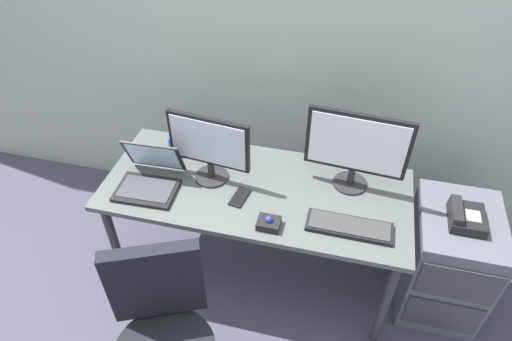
{
  "coord_description": "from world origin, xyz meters",
  "views": [
    {
      "loc": [
        0.41,
        -1.66,
        2.36
      ],
      "look_at": [
        0.0,
        0.0,
        0.85
      ],
      "focal_mm": 31.52,
      "sensor_mm": 36.0,
      "label": 1
    }
  ],
  "objects_px": {
    "coffee_mug": "(176,144)",
    "cell_phone": "(240,197)",
    "desk_phone": "(466,217)",
    "laptop": "(149,177)",
    "trackball_mouse": "(269,223)",
    "file_cabinet": "(446,261)",
    "monitor_side": "(209,146)",
    "keyboard": "(349,227)",
    "monitor_main": "(357,147)"
  },
  "relations": [
    {
      "from": "keyboard",
      "to": "coffee_mug",
      "type": "distance_m",
      "value": 1.07
    },
    {
      "from": "trackball_mouse",
      "to": "cell_phone",
      "type": "xyz_separation_m",
      "value": [
        -0.19,
        0.15,
        -0.02
      ]
    },
    {
      "from": "monitor_side",
      "to": "coffee_mug",
      "type": "bearing_deg",
      "value": 148.7
    },
    {
      "from": "trackball_mouse",
      "to": "cell_phone",
      "type": "relative_size",
      "value": 0.77
    },
    {
      "from": "coffee_mug",
      "to": "cell_phone",
      "type": "bearing_deg",
      "value": -31.38
    },
    {
      "from": "desk_phone",
      "to": "monitor_main",
      "type": "xyz_separation_m",
      "value": [
        -0.58,
        0.09,
        0.27
      ]
    },
    {
      "from": "cell_phone",
      "to": "desk_phone",
      "type": "bearing_deg",
      "value": 17.73
    },
    {
      "from": "keyboard",
      "to": "coffee_mug",
      "type": "relative_size",
      "value": 3.71
    },
    {
      "from": "laptop",
      "to": "file_cabinet",
      "type": "bearing_deg",
      "value": 6.61
    },
    {
      "from": "cell_phone",
      "to": "laptop",
      "type": "bearing_deg",
      "value": -167.97
    },
    {
      "from": "trackball_mouse",
      "to": "coffee_mug",
      "type": "xyz_separation_m",
      "value": [
        -0.64,
        0.43,
        0.03
      ]
    },
    {
      "from": "desk_phone",
      "to": "coffee_mug",
      "type": "bearing_deg",
      "value": 175.53
    },
    {
      "from": "monitor_main",
      "to": "monitor_side",
      "type": "distance_m",
      "value": 0.74
    },
    {
      "from": "desk_phone",
      "to": "cell_phone",
      "type": "distance_m",
      "value": 1.13
    },
    {
      "from": "monitor_side",
      "to": "keyboard",
      "type": "height_order",
      "value": "monitor_side"
    },
    {
      "from": "file_cabinet",
      "to": "coffee_mug",
      "type": "height_order",
      "value": "coffee_mug"
    },
    {
      "from": "desk_phone",
      "to": "coffee_mug",
      "type": "relative_size",
      "value": 1.8
    },
    {
      "from": "desk_phone",
      "to": "monitor_side",
      "type": "bearing_deg",
      "value": -178.38
    },
    {
      "from": "file_cabinet",
      "to": "monitor_side",
      "type": "bearing_deg",
      "value": -177.67
    },
    {
      "from": "desk_phone",
      "to": "cell_phone",
      "type": "relative_size",
      "value": 1.41
    },
    {
      "from": "file_cabinet",
      "to": "trackball_mouse",
      "type": "relative_size",
      "value": 6.15
    },
    {
      "from": "monitor_side",
      "to": "cell_phone",
      "type": "relative_size",
      "value": 3.09
    },
    {
      "from": "desk_phone",
      "to": "keyboard",
      "type": "xyz_separation_m",
      "value": [
        -0.56,
        -0.23,
        0.03
      ]
    },
    {
      "from": "cell_phone",
      "to": "coffee_mug",
      "type": "bearing_deg",
      "value": 158.58
    },
    {
      "from": "monitor_side",
      "to": "coffee_mug",
      "type": "relative_size",
      "value": 3.95
    },
    {
      "from": "monitor_main",
      "to": "trackball_mouse",
      "type": "bearing_deg",
      "value": -132.2
    },
    {
      "from": "file_cabinet",
      "to": "desk_phone",
      "type": "distance_m",
      "value": 0.37
    },
    {
      "from": "file_cabinet",
      "to": "trackball_mouse",
      "type": "distance_m",
      "value": 1.08
    },
    {
      "from": "file_cabinet",
      "to": "trackball_mouse",
      "type": "height_order",
      "value": "trackball_mouse"
    },
    {
      "from": "monitor_side",
      "to": "laptop",
      "type": "height_order",
      "value": "monitor_side"
    },
    {
      "from": "monitor_main",
      "to": "laptop",
      "type": "height_order",
      "value": "monitor_main"
    },
    {
      "from": "monitor_side",
      "to": "trackball_mouse",
      "type": "height_order",
      "value": "monitor_side"
    },
    {
      "from": "keyboard",
      "to": "trackball_mouse",
      "type": "xyz_separation_m",
      "value": [
        -0.38,
        -0.08,
        0.01
      ]
    },
    {
      "from": "laptop",
      "to": "trackball_mouse",
      "type": "distance_m",
      "value": 0.68
    },
    {
      "from": "trackball_mouse",
      "to": "desk_phone",
      "type": "bearing_deg",
      "value": 18.06
    },
    {
      "from": "keyboard",
      "to": "monitor_main",
      "type": "bearing_deg",
      "value": 94.3
    },
    {
      "from": "keyboard",
      "to": "coffee_mug",
      "type": "xyz_separation_m",
      "value": [
        -1.01,
        0.35,
        0.04
      ]
    },
    {
      "from": "file_cabinet",
      "to": "coffee_mug",
      "type": "relative_size",
      "value": 6.09
    },
    {
      "from": "monitor_main",
      "to": "laptop",
      "type": "bearing_deg",
      "value": -165.97
    },
    {
      "from": "keyboard",
      "to": "laptop",
      "type": "relative_size",
      "value": 1.28
    },
    {
      "from": "laptop",
      "to": "coffee_mug",
      "type": "relative_size",
      "value": 2.9
    },
    {
      "from": "desk_phone",
      "to": "monitor_main",
      "type": "bearing_deg",
      "value": 171.61
    },
    {
      "from": "file_cabinet",
      "to": "monitor_main",
      "type": "bearing_deg",
      "value": 173.3
    },
    {
      "from": "keyboard",
      "to": "trackball_mouse",
      "type": "relative_size",
      "value": 3.74
    },
    {
      "from": "desk_phone",
      "to": "monitor_main",
      "type": "height_order",
      "value": "monitor_main"
    },
    {
      "from": "file_cabinet",
      "to": "cell_phone",
      "type": "distance_m",
      "value": 1.2
    },
    {
      "from": "monitor_main",
      "to": "monitor_side",
      "type": "height_order",
      "value": "monitor_main"
    },
    {
      "from": "cell_phone",
      "to": "monitor_side",
      "type": "bearing_deg",
      "value": 158.47
    },
    {
      "from": "monitor_main",
      "to": "monitor_side",
      "type": "xyz_separation_m",
      "value": [
        -0.73,
        -0.12,
        -0.03
      ]
    },
    {
      "from": "coffee_mug",
      "to": "cell_phone",
      "type": "height_order",
      "value": "coffee_mug"
    }
  ]
}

